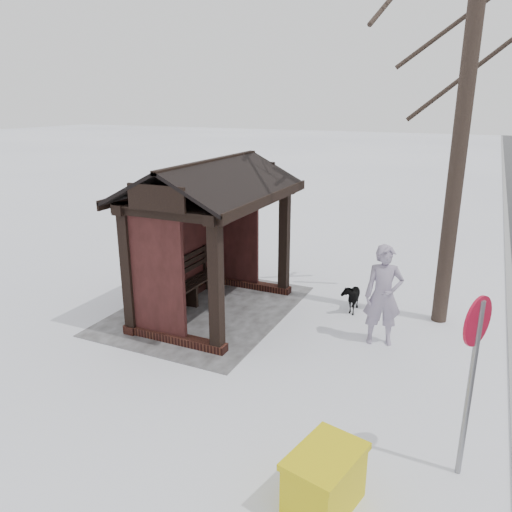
{
  "coord_description": "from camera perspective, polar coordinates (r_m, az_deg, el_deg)",
  "views": [
    {
      "loc": [
        8.17,
        4.74,
        4.16
      ],
      "look_at": [
        -0.27,
        0.8,
        1.22
      ],
      "focal_mm": 35.0,
      "sensor_mm": 36.0,
      "label": 1
    }
  ],
  "objects": [
    {
      "name": "trampled_patch",
      "position": [
        10.41,
        -5.64,
        -6.09
      ],
      "size": [
        4.2,
        3.2,
        0.02
      ],
      "primitive_type": "cube",
      "color": "gray",
      "rests_on": "ground"
    },
    {
      "name": "grit_bin",
      "position": [
        5.77,
        7.83,
        -24.04
      ],
      "size": [
        1.0,
        0.79,
        0.68
      ],
      "rotation": [
        0.0,
        0.0,
        -0.23
      ],
      "color": "#D4C00C",
      "rests_on": "ground"
    },
    {
      "name": "pedestrian",
      "position": [
        8.96,
        14.34,
        -4.39
      ],
      "size": [
        0.61,
        0.76,
        1.8
      ],
      "primitive_type": "imported",
      "rotation": [
        0.0,
        0.0,
        1.88
      ],
      "color": "#978AA2",
      "rests_on": "ground"
    },
    {
      "name": "road_sign",
      "position": [
        5.92,
        23.65,
        -9.68
      ],
      "size": [
        0.53,
        0.26,
        2.21
      ],
      "rotation": [
        0.0,
        0.0,
        -0.42
      ],
      "color": "gray",
      "rests_on": "ground"
    },
    {
      "name": "bus_shelter",
      "position": [
        9.74,
        -5.81,
        5.59
      ],
      "size": [
        3.6,
        2.4,
        3.09
      ],
      "color": "#381814",
      "rests_on": "ground"
    },
    {
      "name": "ground",
      "position": [
        10.32,
        -4.68,
        -6.32
      ],
      "size": [
        120.0,
        120.0,
        0.0
      ],
      "primitive_type": "plane",
      "color": "white",
      "rests_on": "ground"
    },
    {
      "name": "dog",
      "position": [
        10.41,
        10.79,
        -4.55
      ],
      "size": [
        0.76,
        0.42,
        0.61
      ],
      "primitive_type": "imported",
      "rotation": [
        0.0,
        0.0,
        1.69
      ],
      "color": "black",
      "rests_on": "ground"
    }
  ]
}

